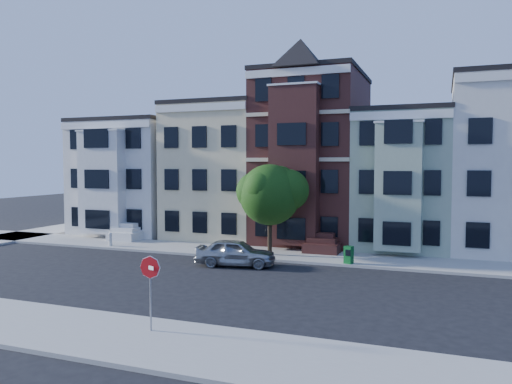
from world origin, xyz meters
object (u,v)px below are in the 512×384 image
at_px(newspaper_box, 349,255).
at_px(fire_hydrant, 110,241).
at_px(parked_car, 236,253).
at_px(street_tree, 270,199).
at_px(stop_sign, 151,288).

height_order(newspaper_box, fire_hydrant, newspaper_box).
bearing_deg(fire_hydrant, parked_car, -13.69).
height_order(street_tree, stop_sign, street_tree).
bearing_deg(parked_car, stop_sign, 178.45).
bearing_deg(parked_car, newspaper_box, -80.02).
bearing_deg(street_tree, fire_hydrant, -176.12).
relative_size(parked_car, stop_sign, 1.57).
relative_size(newspaper_box, fire_hydrant, 1.36).
relative_size(newspaper_box, stop_sign, 0.34).
distance_m(parked_car, fire_hydrant, 10.62).
relative_size(fire_hydrant, stop_sign, 0.25).
xyz_separation_m(street_tree, newspaper_box, (5.04, -1.07, -2.94)).
relative_size(parked_car, fire_hydrant, 6.21).
bearing_deg(parked_car, fire_hydrant, 65.95).
xyz_separation_m(street_tree, fire_hydrant, (-11.21, -0.76, -3.07)).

